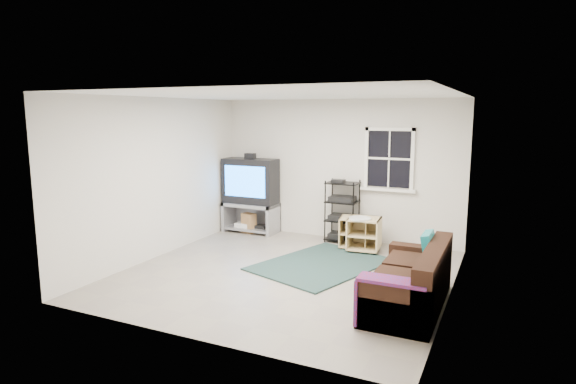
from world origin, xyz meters
The scene contains 8 objects.
room centered at (0.95, 2.27, 1.48)m, with size 4.60×4.62×4.60m.
tv_unit centered at (-1.72, 2.01, 0.86)m, with size 1.07×0.53×1.57m.
av_rack centered at (0.16, 2.07, 0.50)m, with size 0.57×0.42×1.14m.
side_table_left centered at (0.49, 1.77, 0.30)m, with size 0.55×0.55×0.56m.
side_table_right centered at (0.71, 1.64, 0.34)m, with size 0.58×0.59×0.61m.
sofa centered at (1.90, -0.46, 0.30)m, with size 0.81×1.83×0.84m.
shag_rug centered at (0.32, 0.59, 0.01)m, with size 1.48×2.04×0.02m, color black.
paper_bag centered at (-1.72, 1.93, 0.19)m, with size 0.27×0.17×0.39m, color #9A7545.
Camera 1 is at (2.90, -6.18, 2.35)m, focal length 30.00 mm.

